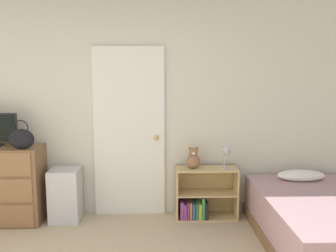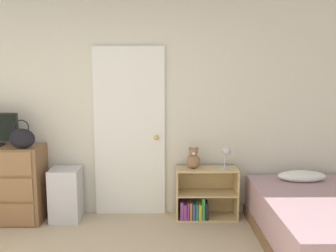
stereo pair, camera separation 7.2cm
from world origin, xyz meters
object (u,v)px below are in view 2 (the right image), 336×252
Objects in this scene: handbag at (22,138)px; storage_bin at (66,194)px; bookshelf at (202,198)px; teddy_bear at (193,159)px; bed at (325,224)px; desk_lamp at (226,153)px.

handbag is 0.53× the size of storage_bin.
teddy_bear is (-0.11, -0.00, 0.47)m from bookshelf.
bookshelf reaches higher than bed.
desk_lamp reaches higher than teddy_bear.
handbag is 3.29m from bed.
handbag is at bearing -157.69° from storage_bin.
bookshelf is at bearing 145.53° from bed.
bookshelf is 2.71× the size of desk_lamp.
teddy_bear is 0.13× the size of bed.
handbag is 1.94m from teddy_bear.
bookshelf is at bearing 5.57° from handbag.
desk_lamp is at bearing -6.55° from teddy_bear.
handbag is at bearing 169.51° from bed.
desk_lamp is (0.38, -0.04, 0.08)m from teddy_bear.
storage_bin is 0.85× the size of bookshelf.
bookshelf is at bearing 1.61° from teddy_bear.
bed is at bearing -15.37° from storage_bin.
handbag is at bearing -176.25° from desk_lamp.
bed is (0.86, -0.73, -0.55)m from desk_lamp.
bookshelf is (2.01, 0.20, -0.76)m from handbag.
bed is at bearing -32.02° from teddy_bear.
desk_lamp is (0.27, -0.05, 0.55)m from bookshelf.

